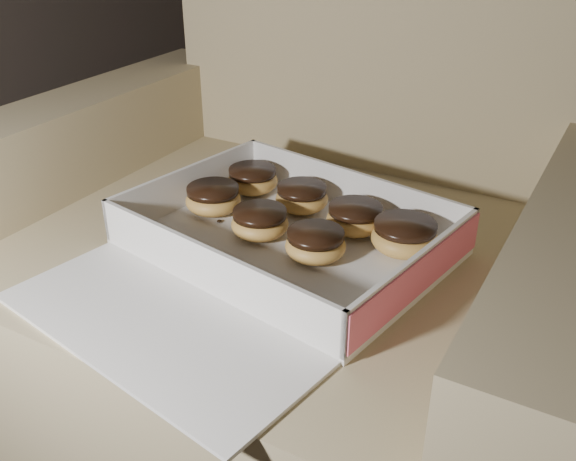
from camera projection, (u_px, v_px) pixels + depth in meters
The scene contains 12 objects.
armchair at pixel (298, 285), 0.99m from camera, with size 0.87×0.73×0.90m.
bakery_box at pixel (269, 253), 0.81m from camera, with size 0.46×0.51×0.07m.
donut_a at pixel (355, 218), 0.86m from camera, with size 0.08×0.08×0.04m.
donut_b at pixel (213, 199), 0.92m from camera, with size 0.08×0.08×0.04m.
donut_c at pixel (302, 197), 0.92m from camera, with size 0.08×0.08×0.04m.
donut_d at pixel (315, 244), 0.80m from camera, with size 0.08×0.08×0.04m.
donut_e at pixel (405, 236), 0.81m from camera, with size 0.09×0.09×0.04m.
donut_f at pixel (253, 179), 0.98m from camera, with size 0.08×0.08×0.04m.
donut_g at pixel (260, 222), 0.85m from camera, with size 0.08×0.08×0.04m.
crumb_a at pixel (212, 254), 0.82m from camera, with size 0.01×0.01×0.00m, color black.
crumb_b at pixel (219, 221), 0.90m from camera, with size 0.01×0.01×0.00m, color black.
crumb_c at pixel (193, 262), 0.80m from camera, with size 0.01×0.01×0.00m, color black.
Camera 1 is at (-0.10, -0.57, 0.83)m, focal length 40.00 mm.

